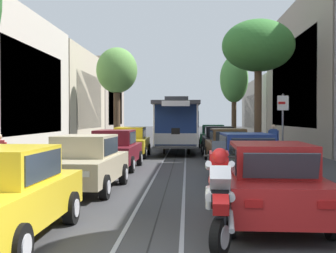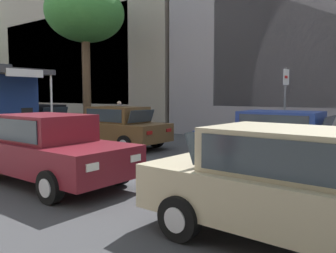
{
  "view_description": "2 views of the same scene",
  "coord_description": "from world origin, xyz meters",
  "px_view_note": "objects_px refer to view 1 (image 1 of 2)",
  "views": [
    {
      "loc": [
        0.62,
        -5.94,
        2.09
      ],
      "look_at": [
        -0.3,
        15.81,
        1.66
      ],
      "focal_mm": 48.64,
      "sensor_mm": 36.0,
      "label": 1
    },
    {
      "loc": [
        -6.96,
        5.55,
        2.02
      ],
      "look_at": [
        1.63,
        12.06,
        1.05
      ],
      "focal_mm": 37.16,
      "sensor_mm": 36.0,
      "label": 2
    }
  ],
  "objects_px": {
    "parked_car_brown_mid_right": "(227,145)",
    "street_tree_kerb_right_mid": "(234,80)",
    "parked_car_beige_second_left": "(85,163)",
    "street_sign_post": "(283,127)",
    "cable_car_trolley": "(177,125)",
    "street_tree_kerb_right_second": "(258,47)",
    "fire_hydrant": "(272,160)",
    "motorcycle_with_rider": "(220,192)",
    "pedestrian_on_left_pavement": "(273,139)",
    "parked_car_red_near_right": "(270,182)",
    "parked_car_blue_second_right": "(246,157)",
    "parked_car_green_fifth_right": "(213,136)",
    "parked_car_black_fourth_right": "(219,140)",
    "parked_car_maroon_mid_left": "(114,149)",
    "parked_car_yellow_fourth_left": "(130,142)",
    "street_tree_kerb_left_second": "(117,72)"
  },
  "relations": [
    {
      "from": "parked_car_brown_mid_right",
      "to": "street_tree_kerb_right_mid",
      "type": "relative_size",
      "value": 0.57
    },
    {
      "from": "parked_car_yellow_fourth_left",
      "to": "pedestrian_on_left_pavement",
      "type": "height_order",
      "value": "pedestrian_on_left_pavement"
    },
    {
      "from": "parked_car_brown_mid_right",
      "to": "street_tree_kerb_right_mid",
      "type": "bearing_deg",
      "value": 83.36
    },
    {
      "from": "parked_car_maroon_mid_left",
      "to": "street_tree_kerb_right_second",
      "type": "xyz_separation_m",
      "value": [
        6.88,
        6.88,
        5.19
      ]
    },
    {
      "from": "parked_car_blue_second_right",
      "to": "motorcycle_with_rider",
      "type": "bearing_deg",
      "value": -100.33
    },
    {
      "from": "street_tree_kerb_left_second",
      "to": "street_tree_kerb_right_second",
      "type": "relative_size",
      "value": 0.98
    },
    {
      "from": "parked_car_brown_mid_right",
      "to": "parked_car_black_fourth_right",
      "type": "height_order",
      "value": "same"
    },
    {
      "from": "motorcycle_with_rider",
      "to": "pedestrian_on_left_pavement",
      "type": "relative_size",
      "value": 1.08
    },
    {
      "from": "parked_car_blue_second_right",
      "to": "parked_car_brown_mid_right",
      "type": "bearing_deg",
      "value": 90.29
    },
    {
      "from": "cable_car_trolley",
      "to": "street_tree_kerb_right_second",
      "type": "bearing_deg",
      "value": -31.35
    },
    {
      "from": "parked_car_maroon_mid_left",
      "to": "street_tree_kerb_right_mid",
      "type": "height_order",
      "value": "street_tree_kerb_right_mid"
    },
    {
      "from": "pedestrian_on_left_pavement",
      "to": "street_sign_post",
      "type": "bearing_deg",
      "value": -98.62
    },
    {
      "from": "street_tree_kerb_left_second",
      "to": "fire_hydrant",
      "type": "xyz_separation_m",
      "value": [
        8.56,
        -16.14,
        -5.08
      ]
    },
    {
      "from": "parked_car_brown_mid_right",
      "to": "pedestrian_on_left_pavement",
      "type": "relative_size",
      "value": 2.53
    },
    {
      "from": "parked_car_yellow_fourth_left",
      "to": "motorcycle_with_rider",
      "type": "xyz_separation_m",
      "value": [
        3.56,
        -16.75,
        0.09
      ]
    },
    {
      "from": "street_tree_kerb_right_second",
      "to": "motorcycle_with_rider",
      "type": "xyz_separation_m",
      "value": [
        -3.38,
        -17.97,
        -5.11
      ]
    },
    {
      "from": "parked_car_beige_second_left",
      "to": "cable_car_trolley",
      "type": "relative_size",
      "value": 0.48
    },
    {
      "from": "street_tree_kerb_right_second",
      "to": "street_sign_post",
      "type": "distance_m",
      "value": 11.07
    },
    {
      "from": "parked_car_beige_second_left",
      "to": "street_tree_kerb_right_second",
      "type": "xyz_separation_m",
      "value": [
        6.83,
        12.43,
        5.19
      ]
    },
    {
      "from": "parked_car_blue_second_right",
      "to": "parked_car_green_fifth_right",
      "type": "height_order",
      "value": "same"
    },
    {
      "from": "parked_car_beige_second_left",
      "to": "parked_car_green_fifth_right",
      "type": "bearing_deg",
      "value": 76.37
    },
    {
      "from": "parked_car_black_fourth_right",
      "to": "fire_hydrant",
      "type": "bearing_deg",
      "value": -80.25
    },
    {
      "from": "parked_car_brown_mid_right",
      "to": "parked_car_green_fifth_right",
      "type": "xyz_separation_m",
      "value": [
        -0.03,
        11.34,
        0.0
      ]
    },
    {
      "from": "motorcycle_with_rider",
      "to": "parked_car_brown_mid_right",
      "type": "bearing_deg",
      "value": 84.46
    },
    {
      "from": "parked_car_red_near_right",
      "to": "parked_car_blue_second_right",
      "type": "bearing_deg",
      "value": 87.55
    },
    {
      "from": "street_tree_kerb_right_second",
      "to": "pedestrian_on_left_pavement",
      "type": "height_order",
      "value": "street_tree_kerb_right_second"
    },
    {
      "from": "parked_car_red_near_right",
      "to": "pedestrian_on_left_pavement",
      "type": "xyz_separation_m",
      "value": [
        2.77,
        14.38,
        0.18
      ]
    },
    {
      "from": "cable_car_trolley",
      "to": "street_tree_kerb_right_mid",
      "type": "bearing_deg",
      "value": 70.29
    },
    {
      "from": "parked_car_beige_second_left",
      "to": "street_tree_kerb_left_second",
      "type": "bearing_deg",
      "value": 96.38
    },
    {
      "from": "parked_car_maroon_mid_left",
      "to": "motorcycle_with_rider",
      "type": "height_order",
      "value": "motorcycle_with_rider"
    },
    {
      "from": "parked_car_blue_second_right",
      "to": "street_tree_kerb_right_second",
      "type": "distance_m",
      "value": 11.82
    },
    {
      "from": "parked_car_blue_second_right",
      "to": "cable_car_trolley",
      "type": "bearing_deg",
      "value": 100.82
    },
    {
      "from": "parked_car_yellow_fourth_left",
      "to": "parked_car_blue_second_right",
      "type": "distance_m",
      "value": 10.45
    },
    {
      "from": "street_sign_post",
      "to": "parked_car_maroon_mid_left",
      "type": "bearing_deg",
      "value": 151.44
    },
    {
      "from": "parked_car_blue_second_right",
      "to": "pedestrian_on_left_pavement",
      "type": "height_order",
      "value": "pedestrian_on_left_pavement"
    },
    {
      "from": "parked_car_beige_second_left",
      "to": "street_sign_post",
      "type": "relative_size",
      "value": 1.54
    },
    {
      "from": "parked_car_green_fifth_right",
      "to": "parked_car_maroon_mid_left",
      "type": "bearing_deg",
      "value": -108.85
    },
    {
      "from": "street_tree_kerb_right_mid",
      "to": "parked_car_green_fifth_right",
      "type": "bearing_deg",
      "value": -104.81
    },
    {
      "from": "parked_car_yellow_fourth_left",
      "to": "street_tree_kerb_right_mid",
      "type": "height_order",
      "value": "street_tree_kerb_right_mid"
    },
    {
      "from": "parked_car_beige_second_left",
      "to": "street_tree_kerb_right_mid",
      "type": "bearing_deg",
      "value": 76.0
    },
    {
      "from": "parked_car_yellow_fourth_left",
      "to": "parked_car_red_near_right",
      "type": "xyz_separation_m",
      "value": [
        4.69,
        -14.91,
        0.0
      ]
    },
    {
      "from": "street_tree_kerb_right_second",
      "to": "parked_car_black_fourth_right",
      "type": "bearing_deg",
      "value": 154.26
    },
    {
      "from": "parked_car_blue_second_right",
      "to": "street_tree_kerb_right_mid",
      "type": "xyz_separation_m",
      "value": [
        2.35,
        26.78,
        4.69
      ]
    },
    {
      "from": "fire_hydrant",
      "to": "parked_car_beige_second_left",
      "type": "bearing_deg",
      "value": -141.53
    },
    {
      "from": "street_tree_kerb_left_second",
      "to": "motorcycle_with_rider",
      "type": "distance_m",
      "value": 27.63
    },
    {
      "from": "parked_car_red_near_right",
      "to": "motorcycle_with_rider",
      "type": "relative_size",
      "value": 2.34
    },
    {
      "from": "street_tree_kerb_left_second",
      "to": "motorcycle_with_rider",
      "type": "bearing_deg",
      "value": -77.69
    },
    {
      "from": "parked_car_green_fifth_right",
      "to": "parked_car_blue_second_right",
      "type": "bearing_deg",
      "value": -89.8
    },
    {
      "from": "parked_car_red_near_right",
      "to": "parked_car_brown_mid_right",
      "type": "height_order",
      "value": "same"
    },
    {
      "from": "parked_car_brown_mid_right",
      "to": "fire_hydrant",
      "type": "height_order",
      "value": "parked_car_brown_mid_right"
    }
  ]
}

